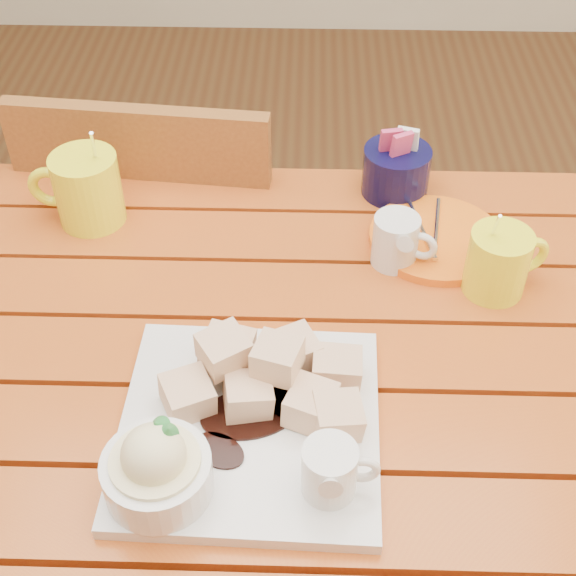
{
  "coord_description": "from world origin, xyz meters",
  "views": [
    {
      "loc": [
        0.08,
        -0.67,
        1.48
      ],
      "look_at": [
        0.06,
        0.04,
        0.82
      ],
      "focal_mm": 50.0,
      "sensor_mm": 36.0,
      "label": 1
    }
  ],
  "objects_px": {
    "table": "(244,406)",
    "coffee_mug_left": "(86,188)",
    "orange_saucer": "(437,239)",
    "chair_far": "(174,257)",
    "dessert_plate": "(234,427)",
    "coffee_mug_right": "(499,261)"
  },
  "relations": [
    {
      "from": "coffee_mug_left",
      "to": "chair_far",
      "type": "relative_size",
      "value": 0.18
    },
    {
      "from": "coffee_mug_right",
      "to": "chair_far",
      "type": "distance_m",
      "value": 0.69
    },
    {
      "from": "dessert_plate",
      "to": "coffee_mug_left",
      "type": "distance_m",
      "value": 0.47
    },
    {
      "from": "coffee_mug_right",
      "to": "orange_saucer",
      "type": "relative_size",
      "value": 0.71
    },
    {
      "from": "coffee_mug_left",
      "to": "table",
      "type": "bearing_deg",
      "value": -43.68
    },
    {
      "from": "table",
      "to": "chair_far",
      "type": "xyz_separation_m",
      "value": [
        -0.17,
        0.48,
        -0.16
      ]
    },
    {
      "from": "coffee_mug_left",
      "to": "coffee_mug_right",
      "type": "xyz_separation_m",
      "value": [
        0.57,
        -0.13,
        -0.01
      ]
    },
    {
      "from": "dessert_plate",
      "to": "orange_saucer",
      "type": "distance_m",
      "value": 0.44
    },
    {
      "from": "table",
      "to": "coffee_mug_right",
      "type": "xyz_separation_m",
      "value": [
        0.33,
        0.13,
        0.15
      ]
    },
    {
      "from": "dessert_plate",
      "to": "coffee_mug_left",
      "type": "relative_size",
      "value": 1.85
    },
    {
      "from": "coffee_mug_left",
      "to": "orange_saucer",
      "type": "relative_size",
      "value": 0.84
    },
    {
      "from": "orange_saucer",
      "to": "chair_far",
      "type": "height_order",
      "value": "chair_far"
    },
    {
      "from": "chair_far",
      "to": "coffee_mug_left",
      "type": "bearing_deg",
      "value": 78.59
    },
    {
      "from": "table",
      "to": "orange_saucer",
      "type": "distance_m",
      "value": 0.36
    },
    {
      "from": "table",
      "to": "dessert_plate",
      "type": "bearing_deg",
      "value": -88.08
    },
    {
      "from": "coffee_mug_right",
      "to": "orange_saucer",
      "type": "xyz_separation_m",
      "value": [
        -0.07,
        0.09,
        -0.04
      ]
    },
    {
      "from": "coffee_mug_right",
      "to": "dessert_plate",
      "type": "bearing_deg",
      "value": -160.52
    },
    {
      "from": "coffee_mug_right",
      "to": "chair_far",
      "type": "bearing_deg",
      "value": 125.33
    },
    {
      "from": "table",
      "to": "coffee_mug_left",
      "type": "height_order",
      "value": "coffee_mug_left"
    },
    {
      "from": "table",
      "to": "chair_far",
      "type": "height_order",
      "value": "chair_far"
    },
    {
      "from": "table",
      "to": "dessert_plate",
      "type": "height_order",
      "value": "dessert_plate"
    },
    {
      "from": "table",
      "to": "chair_far",
      "type": "relative_size",
      "value": 1.38
    }
  ]
}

